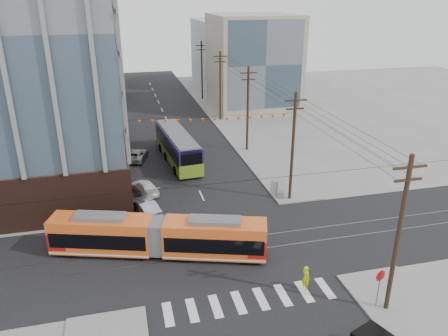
# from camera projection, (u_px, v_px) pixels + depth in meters

# --- Properties ---
(ground) EXTENTS (160.00, 160.00, 0.00)m
(ground) POSITION_uv_depth(u_px,v_px,m) (238.00, 275.00, 32.48)
(ground) COLOR slate
(bg_bldg_nw_near) EXTENTS (18.00, 16.00, 18.00)m
(bg_bldg_nw_near) POSITION_uv_depth(u_px,v_px,m) (55.00, 60.00, 72.02)
(bg_bldg_nw_near) COLOR #8C99A5
(bg_bldg_nw_near) RESTS_ON ground
(bg_bldg_ne_near) EXTENTS (14.00, 14.00, 16.00)m
(bg_bldg_ne_near) POSITION_uv_depth(u_px,v_px,m) (253.00, 62.00, 76.17)
(bg_bldg_ne_near) COLOR gray
(bg_bldg_ne_near) RESTS_ON ground
(bg_bldg_nw_far) EXTENTS (16.00, 18.00, 20.00)m
(bg_bldg_nw_far) POSITION_uv_depth(u_px,v_px,m) (80.00, 41.00, 90.29)
(bg_bldg_nw_far) COLOR gray
(bg_bldg_nw_far) RESTS_ON ground
(bg_bldg_ne_far) EXTENTS (16.00, 16.00, 14.00)m
(bg_bldg_ne_far) POSITION_uv_depth(u_px,v_px,m) (234.00, 53.00, 94.97)
(bg_bldg_ne_far) COLOR #8C99A5
(bg_bldg_ne_far) RESTS_ON ground
(utility_pole_near) EXTENTS (0.30, 0.30, 11.00)m
(utility_pole_near) POSITION_uv_depth(u_px,v_px,m) (398.00, 238.00, 26.91)
(utility_pole_near) COLOR black
(utility_pole_near) RESTS_ON ground
(utility_pole_far) EXTENTS (0.30, 0.30, 11.00)m
(utility_pole_far) POSITION_uv_depth(u_px,v_px,m) (202.00, 71.00, 82.63)
(utility_pole_far) COLOR black
(utility_pole_far) RESTS_ON ground
(streetcar) EXTENTS (16.97, 7.54, 3.29)m
(streetcar) POSITION_uv_depth(u_px,v_px,m) (158.00, 237.00, 34.40)
(streetcar) COLOR #DE591E
(streetcar) RESTS_ON ground
(city_bus) EXTENTS (4.05, 13.34, 3.72)m
(city_bus) POSITION_uv_depth(u_px,v_px,m) (178.00, 146.00, 53.62)
(city_bus) COLOR #1D164E
(city_bus) RESTS_ON ground
(parked_car_silver) EXTENTS (2.99, 4.72, 1.47)m
(parked_car_silver) POSITION_uv_depth(u_px,v_px,m) (145.00, 207.00, 41.07)
(parked_car_silver) COLOR #8D93A1
(parked_car_silver) RESTS_ON ground
(parked_car_white) EXTENTS (3.14, 4.79, 1.29)m
(parked_car_white) POSITION_uv_depth(u_px,v_px,m) (145.00, 187.00, 45.45)
(parked_car_white) COLOR silver
(parked_car_white) RESTS_ON ground
(parked_car_grey) EXTENTS (3.48, 5.13, 1.30)m
(parked_car_grey) POSITION_uv_depth(u_px,v_px,m) (137.00, 155.00, 54.27)
(parked_car_grey) COLOR slate
(parked_car_grey) RESTS_ON ground
(pedestrian) EXTENTS (0.62, 0.78, 1.89)m
(pedestrian) POSITION_uv_depth(u_px,v_px,m) (306.00, 278.00, 30.63)
(pedestrian) COLOR #BEDF08
(pedestrian) RESTS_ON ground
(stop_sign) EXTENTS (1.00, 1.00, 2.70)m
(stop_sign) POSITION_uv_depth(u_px,v_px,m) (378.00, 290.00, 28.72)
(stop_sign) COLOR red
(stop_sign) RESTS_ON ground
(jersey_barrier) EXTENTS (2.40, 4.09, 0.81)m
(jersey_barrier) POSITION_uv_depth(u_px,v_px,m) (281.00, 188.00, 45.83)
(jersey_barrier) COLOR gray
(jersey_barrier) RESTS_ON ground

